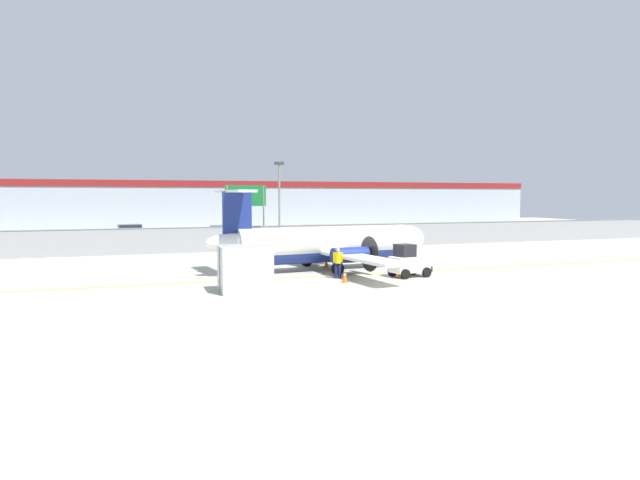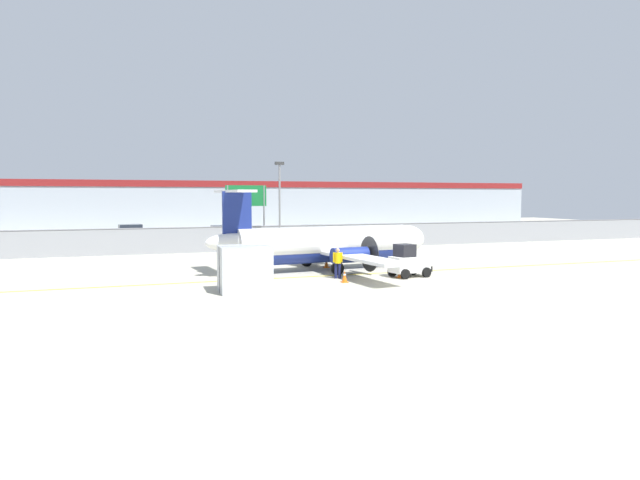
% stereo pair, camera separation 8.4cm
% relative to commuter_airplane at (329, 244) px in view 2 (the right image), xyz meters
% --- Properties ---
extents(ground_plane, '(140.00, 140.00, 0.01)m').
position_rel_commuter_airplane_xyz_m(ground_plane, '(1.16, -2.40, -1.60)').
color(ground_plane, '#B2AD99').
extents(perimeter_fence, '(98.00, 0.10, 2.10)m').
position_rel_commuter_airplane_xyz_m(perimeter_fence, '(1.16, 13.60, -0.49)').
color(perimeter_fence, gray).
rests_on(perimeter_fence, ground).
extents(parking_lot_strip, '(98.00, 17.00, 0.12)m').
position_rel_commuter_airplane_xyz_m(parking_lot_strip, '(1.16, 25.10, -1.54)').
color(parking_lot_strip, '#38383A').
rests_on(parking_lot_strip, ground).
extents(background_building, '(91.00, 8.10, 6.50)m').
position_rel_commuter_airplane_xyz_m(background_building, '(1.16, 43.59, 1.66)').
color(background_building, '#A8B2BC').
rests_on(background_building, ground).
extents(commuter_airplane, '(14.80, 16.08, 4.92)m').
position_rel_commuter_airplane_xyz_m(commuter_airplane, '(0.00, 0.00, 0.00)').
color(commuter_airplane, white).
rests_on(commuter_airplane, ground).
extents(baggage_tug, '(2.48, 1.70, 1.88)m').
position_rel_commuter_airplane_xyz_m(baggage_tug, '(3.14, -4.40, -0.75)').
color(baggage_tug, silver).
rests_on(baggage_tug, ground).
extents(ground_crew_worker, '(0.54, 0.44, 1.70)m').
position_rel_commuter_airplane_xyz_m(ground_crew_worker, '(-0.85, -3.58, -0.65)').
color(ground_crew_worker, '#191E4C').
rests_on(ground_crew_worker, ground).
extents(cargo_container, '(2.49, 2.11, 2.20)m').
position_rel_commuter_airplane_xyz_m(cargo_container, '(-6.65, -6.13, -0.50)').
color(cargo_container, '#B7BCC1').
rests_on(cargo_container, ground).
extents(traffic_cone_near_left, '(0.36, 0.36, 0.64)m').
position_rel_commuter_airplane_xyz_m(traffic_cone_near_left, '(-6.71, -1.16, -1.29)').
color(traffic_cone_near_left, orange).
rests_on(traffic_cone_near_left, ground).
extents(traffic_cone_near_right, '(0.36, 0.36, 0.64)m').
position_rel_commuter_airplane_xyz_m(traffic_cone_near_right, '(-1.04, -5.06, -1.29)').
color(traffic_cone_near_right, orange).
rests_on(traffic_cone_near_right, ground).
extents(traffic_cone_far_left, '(0.36, 0.36, 0.64)m').
position_rel_commuter_airplane_xyz_m(traffic_cone_far_left, '(0.22, 1.11, -1.29)').
color(traffic_cone_far_left, orange).
rests_on(traffic_cone_far_left, ground).
extents(traffic_cone_far_right, '(0.36, 0.36, 0.64)m').
position_rel_commuter_airplane_xyz_m(traffic_cone_far_right, '(2.58, -4.44, -1.29)').
color(traffic_cone_far_right, orange).
rests_on(traffic_cone_far_right, ground).
extents(parked_car_0, '(4.36, 2.35, 1.58)m').
position_rel_commuter_airplane_xyz_m(parked_car_0, '(-10.92, 28.06, -0.71)').
color(parked_car_0, '#B28C19').
rests_on(parked_car_0, parking_lot_strip).
extents(parked_car_1, '(4.24, 2.09, 1.58)m').
position_rel_commuter_airplane_xyz_m(parked_car_1, '(-2.59, 23.09, -0.71)').
color(parked_car_1, black).
rests_on(parked_car_1, parking_lot_strip).
extents(parked_car_2, '(4.28, 2.18, 1.58)m').
position_rel_commuter_airplane_xyz_m(parked_car_2, '(6.10, 20.64, -0.71)').
color(parked_car_2, '#B28C19').
rests_on(parked_car_2, parking_lot_strip).
extents(parked_car_3, '(4.21, 2.01, 1.58)m').
position_rel_commuter_airplane_xyz_m(parked_car_3, '(14.34, 19.83, -0.71)').
color(parked_car_3, navy).
rests_on(parked_car_3, parking_lot_strip).
extents(apron_light_pole, '(0.70, 0.30, 7.27)m').
position_rel_commuter_airplane_xyz_m(apron_light_pole, '(-0.11, 10.89, 2.70)').
color(apron_light_pole, slate).
rests_on(apron_light_pole, ground).
extents(highway_sign, '(3.60, 0.14, 5.50)m').
position_rel_commuter_airplane_xyz_m(highway_sign, '(-1.72, 15.94, 2.54)').
color(highway_sign, slate).
rests_on(highway_sign, ground).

